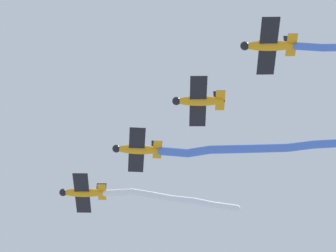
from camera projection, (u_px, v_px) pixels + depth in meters
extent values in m
ellipsoid|color=orange|center=(84.00, 193.00, 80.01)|extent=(3.31, 4.05, 0.89)
sphere|color=black|center=(63.00, 192.00, 79.99)|extent=(1.06, 1.06, 0.76)
ellipsoid|color=#232833|center=(79.00, 190.00, 80.23)|extent=(1.13, 1.23, 0.48)
cube|color=black|center=(82.00, 194.00, 79.93)|extent=(6.01, 4.96, 0.12)
cube|color=orange|center=(102.00, 192.00, 80.09)|extent=(2.50, 2.14, 0.10)
cube|color=black|center=(101.00, 188.00, 80.40)|extent=(0.68, 0.87, 1.23)
cylinder|color=white|center=(119.00, 192.00, 80.20)|extent=(2.33, 2.48, 1.08)
cylinder|color=white|center=(142.00, 193.00, 80.40)|extent=(1.93, 1.93, 0.94)
cylinder|color=white|center=(161.00, 197.00, 80.58)|extent=(1.97, 1.77, 0.72)
cylinder|color=white|center=(183.00, 200.00, 80.92)|extent=(2.22, 2.15, 0.67)
cylinder|color=white|center=(204.00, 203.00, 81.29)|extent=(1.96, 1.72, 0.71)
cylinder|color=white|center=(225.00, 206.00, 81.78)|extent=(2.51, 2.16, 0.77)
sphere|color=white|center=(105.00, 193.00, 80.00)|extent=(0.64, 0.64, 0.64)
sphere|color=white|center=(132.00, 192.00, 80.40)|extent=(0.64, 0.64, 0.64)
sphere|color=white|center=(152.00, 195.00, 80.41)|extent=(0.64, 0.64, 0.64)
sphere|color=white|center=(171.00, 198.00, 80.74)|extent=(0.64, 0.64, 0.64)
sphere|color=white|center=(194.00, 201.00, 81.11)|extent=(0.64, 0.64, 0.64)
sphere|color=white|center=(213.00, 205.00, 81.47)|extent=(0.64, 0.64, 0.64)
sphere|color=white|center=(237.00, 208.00, 82.09)|extent=(0.64, 0.64, 0.64)
ellipsoid|color=orange|center=(138.00, 150.00, 75.46)|extent=(3.44, 3.96, 0.89)
sphere|color=black|center=(116.00, 149.00, 75.36)|extent=(1.07, 1.07, 0.76)
ellipsoid|color=#232833|center=(133.00, 147.00, 75.66)|extent=(1.15, 1.22, 0.48)
cube|color=black|center=(137.00, 150.00, 75.37)|extent=(5.88, 5.16, 0.12)
cube|color=orange|center=(157.00, 150.00, 75.60)|extent=(2.45, 2.21, 0.10)
cube|color=black|center=(157.00, 146.00, 75.91)|extent=(0.72, 0.85, 1.23)
cylinder|color=#4C75DB|center=(175.00, 152.00, 75.71)|extent=(2.46, 2.43, 0.94)
cylinder|color=#4C75DB|center=(199.00, 151.00, 76.00)|extent=(2.07, 2.26, 1.35)
cylinder|color=#4C75DB|center=(224.00, 149.00, 76.02)|extent=(2.14, 2.68, 0.88)
cylinder|color=#4C75DB|center=(252.00, 149.00, 76.15)|extent=(2.56, 2.67, 1.21)
cylinder|color=#4C75DB|center=(277.00, 148.00, 76.36)|extent=(1.88, 2.13, 0.93)
cylinder|color=#4C75DB|center=(300.00, 146.00, 76.62)|extent=(2.48, 2.55, 1.52)
cylinder|color=#4C75DB|center=(326.00, 144.00, 76.83)|extent=(2.02, 2.46, 0.91)
sphere|color=#4C75DB|center=(161.00, 151.00, 75.52)|extent=(0.82, 0.82, 0.82)
sphere|color=#4C75DB|center=(188.00, 153.00, 75.90)|extent=(0.82, 0.82, 0.82)
sphere|color=#4C75DB|center=(210.00, 150.00, 76.09)|extent=(0.82, 0.82, 0.82)
sphere|color=#4C75DB|center=(238.00, 149.00, 75.96)|extent=(0.82, 0.82, 0.82)
sphere|color=#4C75DB|center=(267.00, 148.00, 76.34)|extent=(0.82, 0.82, 0.82)
sphere|color=#4C75DB|center=(287.00, 148.00, 76.38)|extent=(0.82, 0.82, 0.82)
sphere|color=#4C75DB|center=(313.00, 144.00, 76.85)|extent=(0.82, 0.82, 0.82)
ellipsoid|color=orange|center=(200.00, 101.00, 70.90)|extent=(3.25, 4.09, 0.89)
sphere|color=black|center=(176.00, 101.00, 70.91)|extent=(1.06, 1.06, 0.76)
ellipsoid|color=#232833|center=(194.00, 98.00, 71.13)|extent=(1.12, 1.24, 0.48)
cube|color=black|center=(198.00, 102.00, 70.82)|extent=(6.06, 4.88, 0.12)
cube|color=orange|center=(220.00, 100.00, 70.95)|extent=(2.51, 2.11, 0.10)
cube|color=black|center=(219.00, 97.00, 71.26)|extent=(0.67, 0.88, 1.23)
ellipsoid|color=orange|center=(270.00, 46.00, 66.35)|extent=(3.23, 4.10, 0.89)
sphere|color=black|center=(245.00, 46.00, 66.36)|extent=(1.06, 1.06, 0.76)
ellipsoid|color=#232833|center=(263.00, 43.00, 66.58)|extent=(1.11, 1.24, 0.48)
cube|color=black|center=(268.00, 47.00, 66.27)|extent=(6.07, 4.85, 0.12)
cube|color=orange|center=(292.00, 45.00, 66.38)|extent=(2.52, 2.10, 0.10)
cube|color=black|center=(290.00, 41.00, 66.70)|extent=(0.66, 0.88, 1.23)
cylinder|color=#4C75DB|center=(309.00, 47.00, 66.43)|extent=(2.09, 2.16, 0.78)
sphere|color=#4C75DB|center=(296.00, 46.00, 66.29)|extent=(0.66, 0.66, 0.66)
sphere|color=#4C75DB|center=(323.00, 48.00, 66.56)|extent=(0.66, 0.66, 0.66)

